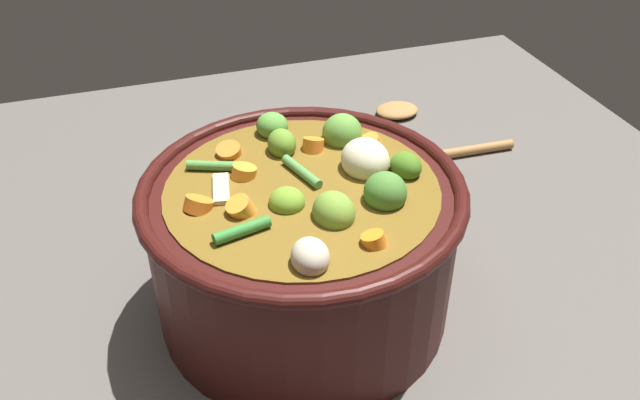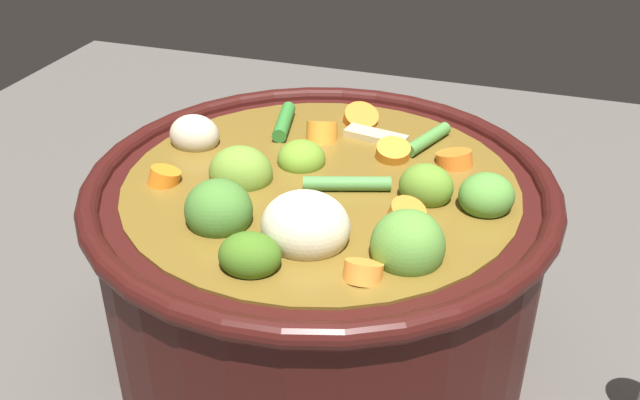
{
  "view_description": "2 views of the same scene",
  "coord_description": "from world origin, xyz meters",
  "views": [
    {
      "loc": [
        -0.46,
        0.13,
        0.48
      ],
      "look_at": [
        -0.02,
        -0.01,
        0.14
      ],
      "focal_mm": 37.79,
      "sensor_mm": 36.0,
      "label": 1
    },
    {
      "loc": [
        0.12,
        -0.36,
        0.36
      ],
      "look_at": [
        -0.0,
        0.01,
        0.12
      ],
      "focal_mm": 40.24,
      "sensor_mm": 36.0,
      "label": 2
    }
  ],
  "objects": [
    {
      "name": "wooden_spoon",
      "position": [
        0.27,
        -0.24,
        0.01
      ],
      "size": [
        0.17,
        0.23,
        0.01
      ],
      "color": "#A2703D",
      "rests_on": "ground_plane"
    },
    {
      "name": "cooking_pot",
      "position": [
        0.0,
        -0.0,
        0.08
      ],
      "size": [
        0.29,
        0.29,
        0.17
      ],
      "color": "#38110F",
      "rests_on": "ground_plane"
    },
    {
      "name": "salt_shaker",
      "position": [
        0.22,
        -0.0,
        0.04
      ],
      "size": [
        0.03,
        0.03,
        0.09
      ],
      "color": "silver",
      "rests_on": "ground_plane"
    },
    {
      "name": "ground_plane",
      "position": [
        0.0,
        0.0,
        0.0
      ],
      "size": [
        1.1,
        1.1,
        0.0
      ],
      "primitive_type": "plane",
      "color": "#514C47"
    }
  ]
}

